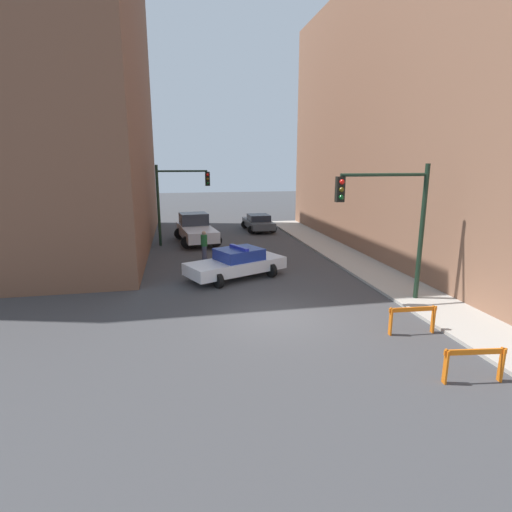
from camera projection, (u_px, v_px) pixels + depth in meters
name	position (u px, v px, depth m)	size (l,w,h in m)	color
ground_plane	(274.00, 316.00, 14.28)	(120.00, 120.00, 0.00)	#424244
sidewalk_right	(429.00, 303.00, 15.44)	(2.40, 44.00, 0.12)	#B2ADA3
building_corner_left	(18.00, 86.00, 23.14)	(14.00, 20.00, 19.37)	brown
building_right	(471.00, 115.00, 22.63)	(12.00, 28.00, 15.89)	#93664C
traffic_light_near	(395.00, 213.00, 14.83)	(3.64, 0.35, 5.20)	black
traffic_light_far	(175.00, 193.00, 25.70)	(3.44, 0.35, 5.20)	black
police_car	(237.00, 263.00, 18.81)	(5.05, 3.62, 1.52)	white
white_truck	(196.00, 229.00, 27.23)	(3.07, 5.61, 1.90)	silver
parked_car_near	(258.00, 222.00, 31.86)	(2.35, 4.34, 1.31)	#474C51
pedestrian_crossing	(204.00, 245.00, 22.15)	(0.47, 0.47, 1.66)	#474C66
barrier_front	(474.00, 360.00, 9.84)	(1.59, 0.35, 0.90)	orange
barrier_mid	(413.00, 316.00, 12.66)	(1.60, 0.26, 0.90)	orange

